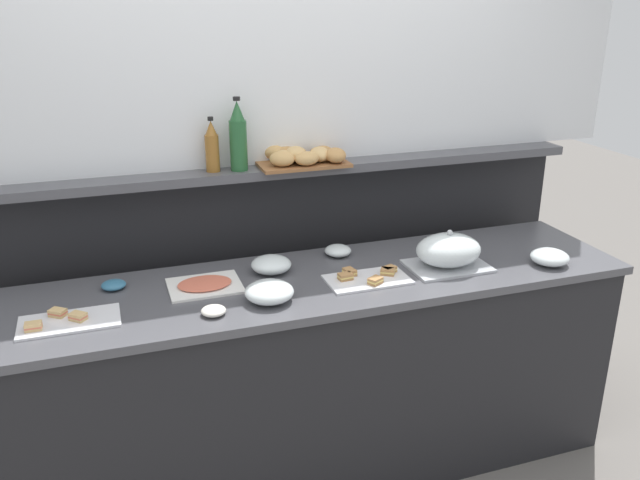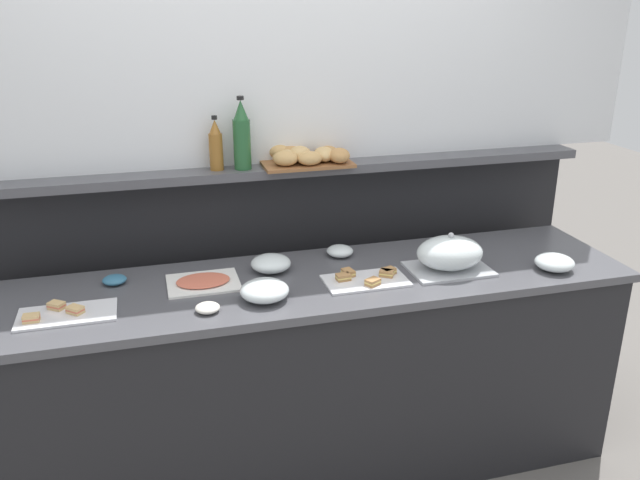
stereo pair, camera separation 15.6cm
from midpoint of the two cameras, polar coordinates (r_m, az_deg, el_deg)
The scene contains 17 objects.
ground_plane at distance 3.65m, azimuth -5.19°, elevation -13.36°, with size 12.00×12.00×0.00m, color slate.
buffet_counter at distance 2.91m, azimuth -2.56°, elevation -11.96°, with size 2.73×0.64×0.94m.
back_ledge_unit at distance 3.23m, azimuth -5.14°, elevation -4.12°, with size 2.93×0.22×1.32m.
upper_wall_panel at distance 2.96m, azimuth -6.08°, elevation 19.01°, with size 3.53×0.08×1.28m, color silver.
sandwich_platter_rear at distance 2.68m, azimuth 2.55°, elevation -3.33°, with size 0.34×0.19×0.04m.
sandwich_platter_front at distance 2.53m, azimuth -22.85°, elevation -6.54°, with size 0.35×0.18×0.04m.
cold_cuts_platter at distance 2.67m, azimuth -11.66°, elevation -3.87°, with size 0.29×0.23×0.02m.
serving_cloche at distance 2.81m, azimuth 9.56°, elevation -1.01°, with size 0.34×0.24×0.17m.
glass_bowl_large at distance 2.92m, azimuth 0.04°, elevation -0.98°, with size 0.12×0.12×0.05m.
glass_bowl_medium at distance 2.76m, azimuth -5.89°, elevation -2.21°, with size 0.17×0.17×0.07m.
glass_bowl_small at distance 2.97m, azimuth 17.94°, elevation -1.49°, with size 0.17×0.17×0.07m.
glass_bowl_extra at distance 2.50m, azimuth -6.22°, elevation -4.60°, with size 0.19×0.19×0.08m.
condiment_bowl_dark at distance 2.75m, azimuth -19.09°, elevation -3.73°, with size 0.10×0.10×0.03m, color teal.
condiment_bowl_teal at distance 2.44m, azimuth -11.08°, elevation -6.09°, with size 0.09×0.09×0.03m, color silver.
wine_bottle_green at distance 2.87m, azimuth -8.70°, elevation 8.79°, with size 0.08×0.08×0.32m.
vinegar_bottle_amber at distance 2.88m, azimuth -10.93°, elevation 7.90°, with size 0.06×0.06×0.24m.
bread_basket at distance 2.96m, azimuth -3.25°, elevation 7.27°, with size 0.40×0.29×0.08m.
Camera 1 is at (-0.75, -2.33, 2.03)m, focal length 36.77 mm.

